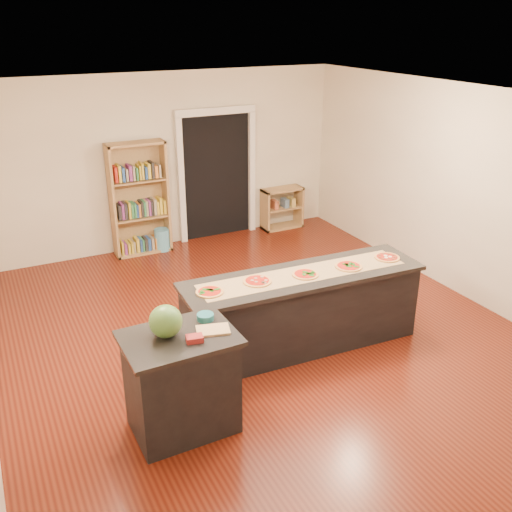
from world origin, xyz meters
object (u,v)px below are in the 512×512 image
bookshelf (139,199)px  low_shelf (282,208)px  side_counter (182,383)px  kitchen_island (302,310)px  waste_bin (162,240)px  watermelon (166,321)px

bookshelf → low_shelf: bearing=0.0°
side_counter → low_shelf: bearing=50.7°
side_counter → kitchen_island: bearing=22.5°
kitchen_island → side_counter: size_ratio=2.80×
bookshelf → waste_bin: size_ratio=4.97×
bookshelf → watermelon: (-0.99, -4.32, 0.23)m
kitchen_island → low_shelf: (1.76, 3.63, -0.09)m
bookshelf → low_shelf: 2.65m
bookshelf → waste_bin: bearing=-10.4°
watermelon → low_shelf: bearing=50.3°
waste_bin → kitchen_island: bearing=-81.6°
side_counter → waste_bin: side_counter is taller
side_counter → bookshelf: (0.90, 4.37, 0.40)m
kitchen_island → waste_bin: bearing=101.2°
low_shelf → waste_bin: size_ratio=2.04×
side_counter → bookshelf: bookshelf is taller
kitchen_island → watermelon: 2.06m
bookshelf → waste_bin: (0.31, -0.06, -0.72)m
kitchen_island → side_counter: 1.88m
bookshelf → kitchen_island: bearing=-77.1°
side_counter → watermelon: bearing=150.2°
low_shelf → waste_bin: bearing=-178.5°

